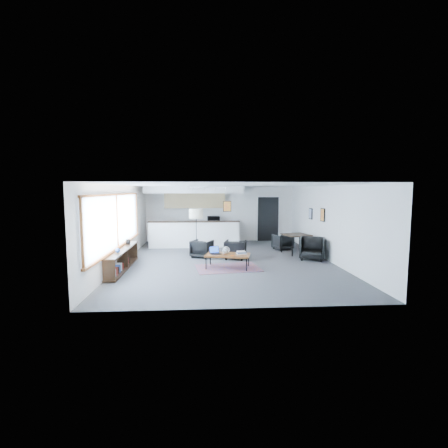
{
  "coord_description": "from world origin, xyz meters",
  "views": [
    {
      "loc": [
        -0.83,
        -10.95,
        2.44
      ],
      "look_at": [
        -0.09,
        0.4,
        1.24
      ],
      "focal_mm": 26.0,
      "sensor_mm": 36.0,
      "label": 1
    }
  ],
  "objects": [
    {
      "name": "floor_lamp",
      "position": [
        -1.07,
        0.72,
        1.53
      ],
      "size": [
        0.65,
        0.65,
        1.76
      ],
      "rotation": [
        0.0,
        0.0,
        -0.36
      ],
      "color": "black",
      "rests_on": "floor"
    },
    {
      "name": "wall_art_lower",
      "position": [
        3.47,
        0.4,
        1.55
      ],
      "size": [
        0.03,
        0.38,
        0.48
      ],
      "color": "black",
      "rests_on": "room"
    },
    {
      "name": "laptop",
      "position": [
        -0.46,
        -0.92,
        0.51
      ],
      "size": [
        0.4,
        0.37,
        0.23
      ],
      "rotation": [
        0.0,
        0.0,
        0.4
      ],
      "color": "black",
      "rests_on": "coffee_table"
    },
    {
      "name": "console",
      "position": [
        -3.3,
        -1.05,
        0.33
      ],
      "size": [
        0.35,
        3.0,
        0.8
      ],
      "color": "black",
      "rests_on": "floor"
    },
    {
      "name": "wall_art_upper",
      "position": [
        3.47,
        1.7,
        1.5
      ],
      "size": [
        0.03,
        0.34,
        0.44
      ],
      "color": "black",
      "rests_on": "room"
    },
    {
      "name": "kitchenette",
      "position": [
        -1.2,
        3.71,
        1.38
      ],
      "size": [
        4.2,
        1.96,
        2.6
      ],
      "color": "white",
      "rests_on": "floor"
    },
    {
      "name": "dining_chair_far",
      "position": [
        2.44,
        2.03,
        0.3
      ],
      "size": [
        0.71,
        0.69,
        0.59
      ],
      "primitive_type": "imported",
      "rotation": [
        0.0,
        0.0,
        3.45
      ],
      "color": "black",
      "rests_on": "floor"
    },
    {
      "name": "coaster",
      "position": [
        0.05,
        -1.26,
        0.45
      ],
      "size": [
        0.13,
        0.13,
        0.01
      ],
      "rotation": [
        0.0,
        0.0,
        -0.33
      ],
      "color": "#E5590C",
      "rests_on": "coffee_table"
    },
    {
      "name": "doorway",
      "position": [
        2.3,
        4.42,
        1.07
      ],
      "size": [
        1.1,
        0.12,
        2.15
      ],
      "color": "black",
      "rests_on": "room"
    },
    {
      "name": "room",
      "position": [
        0.0,
        0.0,
        1.3
      ],
      "size": [
        7.02,
        9.02,
        2.62
      ],
      "color": "#464649",
      "rests_on": "ground"
    },
    {
      "name": "kilim_rug",
      "position": [
        -0.06,
        -1.01,
        0.01
      ],
      "size": [
        2.12,
        1.6,
        0.01
      ],
      "rotation": [
        0.0,
        0.0,
        0.14
      ],
      "color": "#6A4150",
      "rests_on": "floor"
    },
    {
      "name": "ceramic_pot",
      "position": [
        -0.11,
        -0.96,
        0.56
      ],
      "size": [
        0.24,
        0.24,
        0.24
      ],
      "rotation": [
        0.0,
        0.0,
        0.03
      ],
      "color": "gray",
      "rests_on": "coffee_table"
    },
    {
      "name": "dining_table",
      "position": [
        2.74,
        1.13,
        0.69
      ],
      "size": [
        1.1,
        1.1,
        0.76
      ],
      "rotation": [
        0.0,
        0.0,
        0.27
      ],
      "color": "black",
      "rests_on": "floor"
    },
    {
      "name": "book_stack",
      "position": [
        0.37,
        -1.01,
        0.49
      ],
      "size": [
        0.33,
        0.28,
        0.09
      ],
      "rotation": [
        0.0,
        0.0,
        0.13
      ],
      "color": "silver",
      "rests_on": "coffee_table"
    },
    {
      "name": "armchair_right",
      "position": [
        0.31,
        0.35,
        0.36
      ],
      "size": [
        0.85,
        0.82,
        0.73
      ],
      "primitive_type": "imported",
      "rotation": [
        0.0,
        0.0,
        2.88
      ],
      "color": "black",
      "rests_on": "floor"
    },
    {
      "name": "coffee_table",
      "position": [
        -0.06,
        -1.01,
        0.41
      ],
      "size": [
        1.49,
        1.03,
        0.44
      ],
      "rotation": [
        0.0,
        0.0,
        -0.24
      ],
      "color": "brown",
      "rests_on": "floor"
    },
    {
      "name": "dining_chair_near",
      "position": [
        3.0,
        0.07,
        0.37
      ],
      "size": [
        0.9,
        0.88,
        0.74
      ],
      "primitive_type": "imported",
      "rotation": [
        0.0,
        0.0,
        -0.36
      ],
      "color": "black",
      "rests_on": "floor"
    },
    {
      "name": "track_light",
      "position": [
        -0.59,
        2.2,
        2.53
      ],
      "size": [
        1.6,
        0.07,
        0.15
      ],
      "color": "silver",
      "rests_on": "room"
    },
    {
      "name": "window",
      "position": [
        -3.46,
        -0.9,
        1.46
      ],
      "size": [
        0.1,
        5.95,
        1.66
      ],
      "color": "#8CBFFF",
      "rests_on": "room"
    },
    {
      "name": "armchair_left",
      "position": [
        -0.87,
        0.69,
        0.35
      ],
      "size": [
        0.88,
        0.86,
        0.7
      ],
      "primitive_type": "imported",
      "rotation": [
        0.0,
        0.0,
        2.72
      ],
      "color": "black",
      "rests_on": "floor"
    },
    {
      "name": "microwave",
      "position": [
        -0.33,
        4.15,
        1.11
      ],
      "size": [
        0.57,
        0.37,
        0.36
      ],
      "primitive_type": "imported",
      "rotation": [
        0.0,
        0.0,
        0.16
      ],
      "color": "black",
      "rests_on": "kitchenette"
    }
  ]
}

